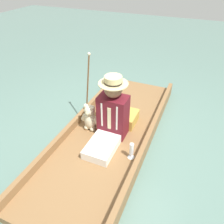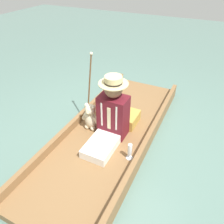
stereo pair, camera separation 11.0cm
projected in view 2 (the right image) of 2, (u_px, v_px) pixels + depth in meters
name	position (u px, v px, depth m)	size (l,w,h in m)	color
ground_plane	(111.00, 137.00, 3.05)	(16.00, 16.00, 0.00)	slate
punt_boat	(111.00, 134.00, 3.01)	(1.09, 3.03, 0.22)	brown
seat_cushion	(121.00, 116.00, 3.13)	(0.49, 0.34, 0.16)	#B7933D
seated_person	(111.00, 117.00, 2.71)	(0.36, 0.76, 0.84)	white
teddy_bear	(91.00, 117.00, 2.93)	(0.28, 0.16, 0.40)	beige
wine_glass	(130.00, 150.00, 2.51)	(0.08, 0.08, 0.22)	silver
walking_cane	(90.00, 82.00, 3.00)	(0.04, 0.24, 0.94)	brown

